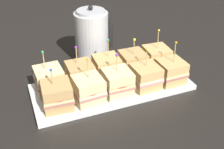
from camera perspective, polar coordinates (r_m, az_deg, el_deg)
ground_plane at (r=1.08m, az=0.00°, el=-2.95°), size 6.00×6.00×0.00m
serving_platter at (r=1.07m, az=0.00°, el=-2.56°), size 0.60×0.24×0.02m
sandwich_front_far_left at (r=0.95m, az=-11.09°, el=-4.22°), size 0.11×0.11×0.15m
sandwich_front_left at (r=0.97m, az=-4.79°, el=-3.10°), size 0.11×0.11×0.16m
sandwich_front_center at (r=1.00m, az=1.08°, el=-1.62°), size 0.10×0.10×0.16m
sandwich_front_right at (r=1.04m, az=6.84°, el=-0.46°), size 0.10×0.10×0.15m
sandwich_front_far_right at (r=1.09m, az=11.84°, el=0.62°), size 0.10×0.10×0.17m
sandwich_back_far_left at (r=1.04m, az=-12.63°, el=-1.03°), size 0.10×0.10×0.16m
sandwich_back_left at (r=1.06m, az=-6.49°, el=0.08°), size 0.10×0.10×0.16m
sandwich_back_center at (r=1.09m, az=-1.08°, el=1.37°), size 0.10×0.10×0.16m
sandwich_back_right at (r=1.12m, az=4.21°, el=2.33°), size 0.10×0.10×0.16m
sandwich_back_far_right at (r=1.17m, az=8.97°, el=3.35°), size 0.11×0.11×0.17m
kettle_steel at (r=1.21m, az=-4.03°, el=7.59°), size 0.16×0.14×0.26m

